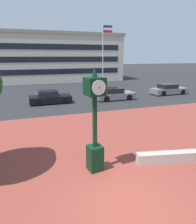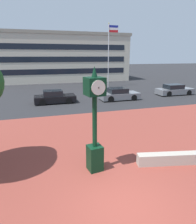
{
  "view_description": "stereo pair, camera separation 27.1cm",
  "coord_description": "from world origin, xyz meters",
  "views": [
    {
      "loc": [
        -2.59,
        -4.67,
        4.61
      ],
      "look_at": [
        -0.19,
        2.42,
        2.47
      ],
      "focal_mm": 31.76,
      "sensor_mm": 36.0,
      "label": 1
    },
    {
      "loc": [
        -2.33,
        -4.75,
        4.61
      ],
      "look_at": [
        -0.19,
        2.42,
        2.47
      ],
      "focal_mm": 31.76,
      "sensor_mm": 36.0,
      "label": 2
    }
  ],
  "objects": [
    {
      "name": "planter_wall",
      "position": [
        3.08,
        1.77,
        0.25
      ],
      "size": [
        3.21,
        1.05,
        0.5
      ],
      "primitive_type": "cube",
      "rotation": [
        0.0,
        0.0,
        -0.21
      ],
      "color": "#ADA393",
      "rests_on": "ground"
    },
    {
      "name": "civic_building",
      "position": [
        2.53,
        35.44,
        4.27
      ],
      "size": [
        23.76,
        11.11,
        8.52
      ],
      "color": "beige",
      "rests_on": "ground"
    },
    {
      "name": "car_street_near",
      "position": [
        13.43,
        15.47,
        0.57
      ],
      "size": [
        4.51,
        1.85,
        1.28
      ],
      "rotation": [
        0.0,
        0.0,
        4.72
      ],
      "color": "slate",
      "rests_on": "ground"
    },
    {
      "name": "flagpole_primary",
      "position": [
        7.99,
        23.92,
        5.28
      ],
      "size": [
        1.49,
        0.14,
        9.07
      ],
      "color": "silver",
      "rests_on": "ground"
    },
    {
      "name": "ground_plane",
      "position": [
        0.0,
        0.0,
        0.0
      ],
      "size": [
        200.0,
        200.0,
        0.0
      ],
      "primitive_type": "plane",
      "color": "#262628"
    },
    {
      "name": "plaza_brick_paving",
      "position": [
        0.0,
        3.32,
        0.0
      ],
      "size": [
        44.0,
        14.63,
        0.01
      ],
      "primitive_type": "cube",
      "color": "brown",
      "rests_on": "ground"
    },
    {
      "name": "street_clock",
      "position": [
        -0.36,
        2.32,
        2.05
      ],
      "size": [
        0.76,
        0.8,
        4.24
      ],
      "rotation": [
        0.0,
        0.0,
        0.14
      ],
      "color": "black",
      "rests_on": "ground"
    },
    {
      "name": "car_street_mid",
      "position": [
        -0.93,
        15.21,
        0.57
      ],
      "size": [
        4.04,
        1.9,
        1.28
      ],
      "rotation": [
        0.0,
        0.0,
        4.71
      ],
      "color": "black",
      "rests_on": "ground"
    },
    {
      "name": "car_street_far",
      "position": [
        5.86,
        14.76,
        0.57
      ],
      "size": [
        4.2,
        1.96,
        1.28
      ],
      "rotation": [
        0.0,
        0.0,
        4.72
      ],
      "color": "slate",
      "rests_on": "ground"
    }
  ]
}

